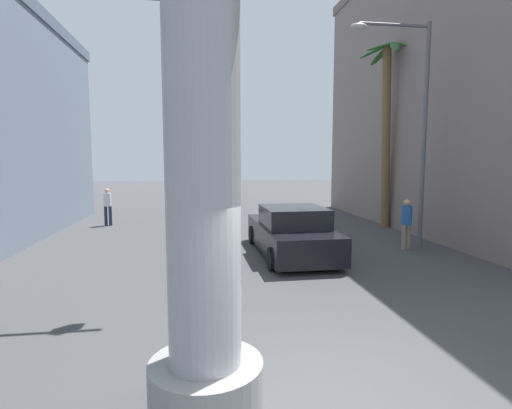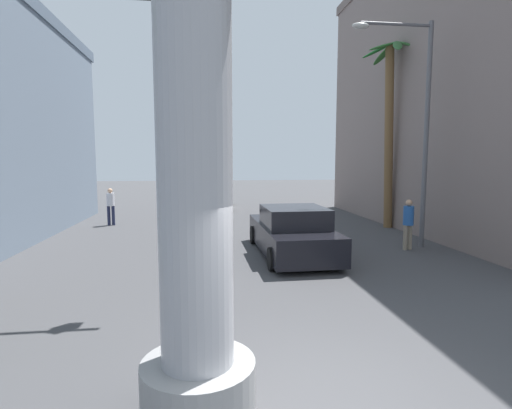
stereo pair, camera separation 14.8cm
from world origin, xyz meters
name	(u,v)px [view 1 (the left image)]	position (x,y,z in m)	size (l,w,h in m)	color
ground_plane	(242,242)	(0.00, 10.00, 0.00)	(90.24, 90.24, 0.00)	#424244
building_right	(481,86)	(10.56, 11.68, 6.17)	(7.35, 17.71, 12.33)	slate
neon_sign_pole	(201,21)	(-1.49, 0.06, 4.42)	(2.69, 1.32, 10.16)	#9E9EA3
street_lamp	(413,113)	(5.63, 8.40, 4.55)	(2.77, 0.28, 7.51)	#59595E
traffic_light_mast	(48,86)	(-4.53, 4.53, 4.48)	(5.20, 0.32, 6.41)	#333333
car_lead	(291,233)	(1.34, 7.84, 0.70)	(2.18, 5.10, 1.56)	black
car_far	(214,196)	(-0.58, 20.71, 0.74)	(2.16, 4.67, 1.56)	black
palm_tree_mid_right	(388,113)	(6.63, 12.25, 5.00)	(2.85, 2.74, 8.00)	brown
pedestrian_far_left	(108,204)	(-5.65, 14.60, 1.00)	(0.35, 0.35, 1.71)	#1E233F
pedestrian_mid_right	(406,220)	(5.36, 8.06, 0.99)	(0.42, 0.42, 1.69)	gray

